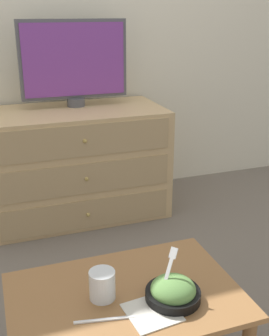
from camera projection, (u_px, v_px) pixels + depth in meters
ground_plane at (59, 195)px, 3.07m from camera, size 12.00×12.00×0.00m
wall_back at (46, 4)px, 2.64m from camera, size 12.00×0.05×2.60m
dresser at (76, 163)px, 2.69m from camera, size 1.11×0.59×0.69m
tv at (74, 61)px, 2.58m from camera, size 0.66×0.11×0.52m
coffee_table at (125, 310)px, 1.40m from camera, size 0.76×0.51×0.39m
takeout_bowl at (173, 291)px, 1.35m from camera, size 0.18×0.18×0.16m
drink_cup at (102, 286)px, 1.35m from camera, size 0.09×0.09×0.10m
napkin at (152, 312)px, 1.30m from camera, size 0.17×0.17×0.00m
knife at (105, 320)px, 1.26m from camera, size 0.19×0.04×0.01m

